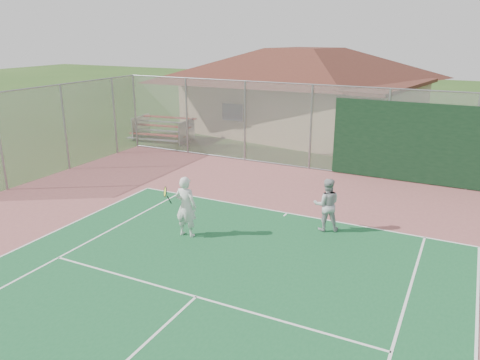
% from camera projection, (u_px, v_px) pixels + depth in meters
% --- Properties ---
extents(back_fence, '(20.08, 0.11, 3.53)m').
position_uv_depth(back_fence, '(389.00, 137.00, 17.77)').
color(back_fence, gray).
rests_on(back_fence, ground).
extents(side_fence_left, '(0.08, 9.00, 3.50)m').
position_uv_depth(side_fence_left, '(65.00, 128.00, 19.10)').
color(side_fence_left, gray).
rests_on(side_fence_left, ground).
extents(clubhouse, '(14.04, 10.54, 5.52)m').
position_uv_depth(clubhouse, '(304.00, 82.00, 25.85)').
color(clubhouse, tan).
rests_on(clubhouse, ground).
extents(bleachers, '(3.27, 2.14, 1.15)m').
position_uv_depth(bleachers, '(163.00, 128.00, 24.69)').
color(bleachers, maroon).
rests_on(bleachers, ground).
extents(player_white_front, '(0.95, 0.69, 1.74)m').
position_uv_depth(player_white_front, '(186.00, 207.00, 12.95)').
color(player_white_front, silver).
rests_on(player_white_front, ground).
extents(player_grey_back, '(0.93, 0.84, 1.56)m').
position_uv_depth(player_grey_back, '(327.00, 205.00, 13.36)').
color(player_grey_back, '#A8AAAD').
rests_on(player_grey_back, ground).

